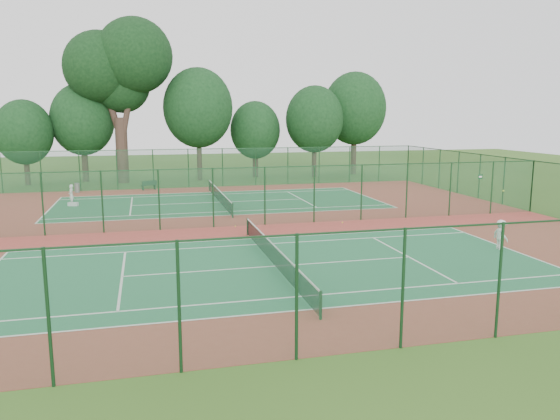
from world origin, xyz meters
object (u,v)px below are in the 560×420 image
at_px(big_tree, 119,66).
at_px(bench, 149,185).
at_px(player_far, 71,195).
at_px(kit_bag, 73,204).
at_px(trash_bin, 77,188).
at_px(player_near, 501,235).

bearing_deg(big_tree, bench, -69.95).
relative_size(player_far, big_tree, 0.10).
xyz_separation_m(player_far, kit_bag, (0.14, -0.44, -0.63)).
distance_m(trash_bin, kit_bag, 7.25).
bearing_deg(kit_bag, trash_bin, 114.64).
bearing_deg(kit_bag, big_tree, 97.48).
height_order(bench, kit_bag, bench).
height_order(trash_bin, bench, bench).
relative_size(player_near, kit_bag, 2.05).
xyz_separation_m(bench, kit_bag, (-5.42, -7.38, -0.29)).
height_order(bench, big_tree, big_tree).
height_order(trash_bin, kit_bag, trash_bin).
bearing_deg(player_near, trash_bin, 37.08).
distance_m(kit_bag, big_tree, 17.59).
xyz_separation_m(player_near, big_tree, (-18.66, 32.11, 10.18)).
bearing_deg(trash_bin, kit_bag, -86.07).
distance_m(player_near, big_tree, 38.51).
bearing_deg(kit_bag, player_far, 128.31).
bearing_deg(kit_bag, bench, 74.41).
bearing_deg(player_far, kit_bag, 4.81).
bearing_deg(trash_bin, big_tree, 59.73).
bearing_deg(player_near, player_far, 45.33).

